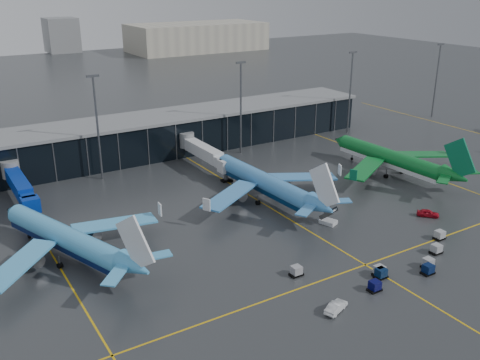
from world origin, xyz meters
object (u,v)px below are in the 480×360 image
service_van_white (336,307)px  airliner_klm_near (263,171)px  mobile_airstair (328,220)px  airliner_arkefly (63,225)px  service_van_red (428,213)px  baggage_carts (397,264)px  airliner_aer_lingus (390,148)px

service_van_white → airliner_klm_near: bearing=-40.7°
mobile_airstair → airliner_klm_near: bearing=80.9°
airliner_klm_near → airliner_arkefly: bearing=-177.2°
airliner_arkefly → service_van_red: bearing=-37.3°
airliner_klm_near → baggage_carts: bearing=-89.3°
airliner_klm_near → mobile_airstair: bearing=-80.1°
service_van_red → baggage_carts: bearing=165.9°
service_van_white → baggage_carts: bearing=-97.4°
mobile_airstair → baggage_carts: bearing=-116.6°
service_van_white → airliner_aer_lingus: bearing=-73.7°
mobile_airstair → service_van_red: mobile_airstair is taller
baggage_carts → airliner_klm_near: bearing=93.4°
airliner_arkefly → airliner_klm_near: 44.62m
airliner_arkefly → service_van_white: airliner_arkefly is taller
airliner_klm_near → service_van_white: bearing=-112.5°
baggage_carts → service_van_red: baggage_carts is taller
airliner_klm_near → airliner_aer_lingus: 36.26m
airliner_aer_lingus → airliner_arkefly: bearing=179.1°
service_van_red → airliner_aer_lingus: bearing=19.4°
baggage_carts → mobile_airstair: bearing=85.1°
airliner_aer_lingus → service_van_white: (-51.07, -38.75, -5.84)m
airliner_arkefly → service_van_white: bearing=-71.4°
airliner_klm_near → service_van_red: 35.52m
mobile_airstair → service_van_white: mobile_airstair is taller
airliner_arkefly → baggage_carts: 57.46m
mobile_airstair → service_van_white: 30.37m
airliner_aer_lingus → service_van_white: bearing=-144.9°
airliner_aer_lingus → baggage_carts: 48.83m
airliner_arkefly → mobile_airstair: 50.47m
airliner_aer_lingus → service_van_red: (-12.45, -23.11, -5.84)m
airliner_arkefly → mobile_airstair: (48.35, -13.35, -5.63)m
baggage_carts → service_van_white: baggage_carts is taller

